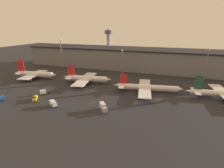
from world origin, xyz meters
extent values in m
plane|color=#26262B|center=(0.00, 0.00, 0.00)|extent=(600.00, 600.00, 0.00)
cube|color=slate|center=(0.00, 88.29, 9.53)|extent=(219.02, 29.09, 19.06)
cube|color=black|center=(0.00, 88.29, 19.66)|extent=(219.02, 31.09, 1.20)
cylinder|color=silver|center=(-64.26, 27.59, 3.93)|extent=(29.32, 8.74, 4.14)
cylinder|color=silver|center=(-64.26, 27.59, 3.21)|extent=(27.79, 7.89, 3.52)
cone|color=silver|center=(-48.71, 30.12, 3.93)|extent=(5.53, 4.68, 3.93)
cone|color=silver|center=(-80.02, 25.03, 4.24)|extent=(6.69, 4.47, 3.52)
cube|color=red|center=(-76.30, 25.64, 10.27)|extent=(5.78, 1.32, 8.53)
cube|color=silver|center=(-76.87, 25.55, 4.55)|extent=(5.80, 11.22, 0.24)
cube|color=silver|center=(-65.70, 27.36, 3.41)|extent=(13.75, 30.78, 0.36)
cylinder|color=gray|center=(-66.17, 35.71, 2.03)|extent=(4.86, 2.98, 2.28)
cylinder|color=gray|center=(-63.50, 19.29, 2.03)|extent=(4.86, 2.98, 2.28)
cylinder|color=black|center=(-54.23, 29.22, 0.93)|extent=(0.50, 0.50, 1.86)
cylinder|color=black|center=(-65.96, 28.99, 0.93)|extent=(0.50, 0.50, 1.86)
cylinder|color=black|center=(-65.43, 25.73, 0.93)|extent=(0.50, 0.50, 1.86)
cylinder|color=silver|center=(-18.88, 30.79, 3.76)|extent=(29.99, 8.67, 3.96)
cylinder|color=silver|center=(-18.88, 30.79, 3.07)|extent=(28.42, 7.85, 3.36)
cone|color=silver|center=(-3.04, 33.36, 3.76)|extent=(5.29, 4.47, 3.76)
cone|color=silver|center=(-34.93, 28.19, 4.06)|extent=(6.40, 4.27, 3.36)
cube|color=red|center=(-31.21, 28.79, 9.45)|extent=(5.53, 1.28, 7.42)
cube|color=silver|center=(-31.80, 28.69, 4.35)|extent=(6.02, 13.68, 0.24)
cube|color=silver|center=(-20.35, 30.55, 3.26)|extent=(14.48, 37.63, 0.36)
cylinder|color=gray|center=(-21.12, 40.84, 1.93)|extent=(4.65, 2.85, 2.18)
cylinder|color=gray|center=(-17.82, 20.55, 1.93)|extent=(4.65, 2.85, 2.18)
cylinder|color=black|center=(-8.61, 32.46, 0.89)|extent=(0.50, 0.50, 1.78)
cylinder|color=black|center=(-20.61, 32.12, 0.89)|extent=(0.50, 0.50, 1.78)
cylinder|color=black|center=(-20.10, 28.99, 0.89)|extent=(0.50, 0.50, 1.78)
cylinder|color=silver|center=(26.84, 27.00, 3.22)|extent=(38.11, 9.45, 3.39)
cylinder|color=silver|center=(26.84, 27.00, 2.63)|extent=(36.15, 8.64, 2.88)
cone|color=silver|center=(46.62, 30.22, 3.22)|extent=(4.53, 3.83, 3.22)
cone|color=silver|center=(6.88, 23.76, 3.48)|extent=(5.48, 3.66, 2.88)
cube|color=red|center=(11.06, 24.44, 8.10)|extent=(4.75, 1.16, 6.37)
cube|color=silver|center=(10.31, 24.32, 3.73)|extent=(5.50, 13.77, 0.24)
cube|color=silver|center=(24.96, 26.70, 2.80)|extent=(13.33, 37.95, 0.36)
cylinder|color=gray|center=(24.41, 37.17, 1.62)|extent=(3.98, 2.44, 1.87)
cylinder|color=gray|center=(27.76, 16.59, 1.62)|extent=(3.98, 2.44, 1.87)
cylinder|color=black|center=(39.98, 29.14, 0.76)|extent=(0.50, 0.50, 1.53)
cylinder|color=black|center=(24.74, 28.04, 0.76)|extent=(0.50, 0.50, 1.53)
cylinder|color=black|center=(25.18, 25.36, 0.76)|extent=(0.50, 0.50, 1.53)
cone|color=white|center=(51.78, 27.75, 3.47)|extent=(5.47, 3.65, 2.87)
cube|color=#1E4738|center=(56.25, 28.48, 9.19)|extent=(4.74, 1.15, 8.56)
cube|color=white|center=(55.43, 28.34, 3.72)|extent=(5.46, 13.62, 0.24)
cylinder|color=gray|center=(71.13, 41.33, 1.61)|extent=(3.97, 2.43, 1.86)
cylinder|color=black|center=(71.32, 32.29, 0.76)|extent=(0.50, 0.50, 1.52)
cube|color=#282D38|center=(-31.93, 2.63, 1.56)|extent=(2.72, 2.74, 1.67)
cube|color=silver|center=(-34.28, 0.50, 1.84)|extent=(4.11, 4.00, 2.23)
cylinder|color=black|center=(-32.60, 3.09, 0.45)|extent=(1.02, 0.99, 0.90)
cylinder|color=black|center=(-31.53, 1.92, 0.45)|extent=(1.02, 0.99, 0.90)
cylinder|color=black|center=(-35.37, 0.57, 0.45)|extent=(1.02, 0.99, 0.90)
cylinder|color=black|center=(-34.31, -0.60, 0.45)|extent=(1.02, 0.99, 0.90)
cube|color=gold|center=(-32.28, -8.54, 1.40)|extent=(5.53, 6.79, 1.37)
cube|color=black|center=(-31.31, -9.95, 2.49)|extent=(1.56, 1.37, 0.80)
cylinder|color=black|center=(-30.42, -9.92, 0.45)|extent=(0.92, 1.03, 0.90)
cylinder|color=black|center=(-31.66, -10.78, 0.45)|extent=(0.92, 1.03, 0.90)
cylinder|color=black|center=(-32.89, -6.31, 0.45)|extent=(0.92, 1.03, 0.90)
cylinder|color=black|center=(-34.14, -7.16, 0.45)|extent=(0.92, 1.03, 0.90)
cube|color=#9EA3A8|center=(11.41, -9.88, 1.89)|extent=(3.14, 3.13, 2.34)
cube|color=silver|center=(8.92, -6.73, 2.28)|extent=(4.61, 5.00, 3.12)
cylinder|color=black|center=(11.93, -9.18, 0.45)|extent=(1.00, 1.05, 0.90)
cylinder|color=black|center=(10.61, -10.22, 0.45)|extent=(1.00, 1.05, 0.90)
cylinder|color=black|center=(8.98, -5.45, 0.45)|extent=(1.00, 1.05, 0.90)
cylinder|color=black|center=(7.66, -6.49, 0.45)|extent=(1.00, 1.05, 0.90)
cube|color=#195199|center=(-49.83, -15.15, 1.77)|extent=(3.07, 3.09, 2.11)
cylinder|color=black|center=(-50.59, -14.82, 0.45)|extent=(0.98, 1.03, 0.90)
cylinder|color=black|center=(-49.35, -15.83, 0.45)|extent=(0.98, 1.03, 0.90)
cube|color=#9EA3A8|center=(-15.91, -12.71, 1.66)|extent=(2.52, 2.88, 1.89)
cube|color=silver|center=(-18.21, -11.37, 1.98)|extent=(3.89, 3.67, 2.51)
cylinder|color=black|center=(-15.57, -11.84, 0.45)|extent=(1.09, 0.99, 0.90)
cylinder|color=black|center=(-16.50, -13.43, 0.45)|extent=(1.09, 0.99, 0.90)
cylinder|color=black|center=(-18.30, -10.24, 0.45)|extent=(1.09, 0.99, 0.90)
cylinder|color=black|center=(-19.23, -11.84, 0.45)|extent=(1.09, 0.99, 0.90)
cylinder|color=slate|center=(-64.02, 64.94, 13.84)|extent=(0.70, 0.70, 27.69)
sphere|color=beige|center=(-64.02, 64.94, 28.29)|extent=(1.80, 1.80, 1.80)
cylinder|color=slate|center=(-1.77, 64.94, 10.20)|extent=(0.70, 0.70, 20.40)
sphere|color=beige|center=(-1.77, 64.94, 21.00)|extent=(1.80, 1.80, 1.80)
cylinder|color=slate|center=(64.71, 64.94, 12.15)|extent=(0.70, 0.70, 24.30)
sphere|color=beige|center=(64.71, 64.94, 24.90)|extent=(1.80, 1.80, 1.80)
cylinder|color=#99999E|center=(-34.92, 120.25, 16.30)|extent=(4.40, 4.40, 32.60)
cylinder|color=#4C515B|center=(-34.92, 120.25, 34.60)|extent=(9.00, 9.00, 4.00)
sphere|color=silver|center=(-34.92, 120.25, 37.80)|extent=(3.20, 3.20, 3.20)
camera|label=1|loc=(40.31, -81.51, 40.56)|focal=28.00mm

